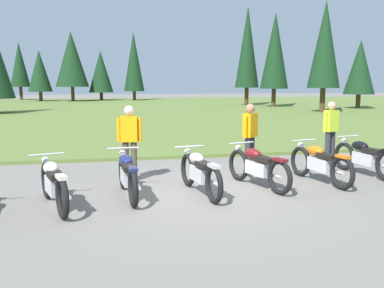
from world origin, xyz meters
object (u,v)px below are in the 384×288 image
rider_in_hivis_vest (129,139)px  motorcycle_maroon (258,166)px  motorcycle_orange (320,163)px  motorcycle_silver (200,172)px  motorcycle_black (364,157)px  motorcycle_navy (128,175)px  motorcycle_cream (54,183)px  rider_with_back_turned (331,129)px  rider_checking_bike (250,134)px

rider_in_hivis_vest → motorcycle_maroon: bearing=-23.4°
motorcycle_orange → motorcycle_maroon: bearing=-175.6°
motorcycle_silver → rider_in_hivis_vest: size_ratio=1.25×
motorcycle_orange → motorcycle_black: 1.44m
motorcycle_silver → rider_in_hivis_vest: 1.97m
motorcycle_maroon → motorcycle_orange: (1.47, 0.11, 0.00)m
motorcycle_navy → motorcycle_orange: (4.17, 0.37, 0.00)m
motorcycle_cream → motorcycle_silver: 2.72m
rider_in_hivis_vest → rider_with_back_turned: bearing=9.5°
motorcycle_black → rider_checking_bike: (-2.55, 0.79, 0.51)m
motorcycle_maroon → motorcycle_black: bearing=11.0°
motorcycle_silver → rider_checking_bike: rider_checking_bike is taller
rider_checking_bike → motorcycle_cream: bearing=-154.6°
motorcycle_cream → motorcycle_maroon: same height
rider_with_back_turned → motorcycle_black: bearing=-87.2°
motorcycle_navy → rider_in_hivis_vest: rider_in_hivis_vest is taller
motorcycle_silver → motorcycle_maroon: size_ratio=1.03×
motorcycle_black → rider_with_back_turned: size_ratio=1.25×
rider_in_hivis_vest → rider_with_back_turned: size_ratio=1.00×
motorcycle_maroon → rider_in_hivis_vest: rider_in_hivis_vest is taller
rider_with_back_turned → rider_in_hivis_vest: bearing=-170.5°
motorcycle_silver → motorcycle_black: 4.24m
motorcycle_black → rider_in_hivis_vest: rider_in_hivis_vest is taller
rider_checking_bike → motorcycle_maroon: bearing=-102.3°
motorcycle_orange → rider_with_back_turned: rider_with_back_turned is taller
rider_in_hivis_vest → motorcycle_navy: bearing=-95.5°
motorcycle_silver → motorcycle_orange: 2.81m
motorcycle_maroon → rider_checking_bike: (0.29, 1.34, 0.51)m
motorcycle_maroon → motorcycle_cream: bearing=-170.0°
motorcycle_orange → rider_in_hivis_vest: size_ratio=1.25×
motorcycle_cream → rider_in_hivis_vest: (1.43, 1.82, 0.51)m
rider_in_hivis_vest → motorcycle_black: bearing=-5.9°
motorcycle_navy → rider_with_back_turned: size_ratio=1.26×
rider_in_hivis_vest → rider_with_back_turned: (5.34, 0.89, 0.00)m
motorcycle_orange → rider_in_hivis_vest: 4.19m
motorcycle_maroon → motorcycle_black: same height
motorcycle_navy → motorcycle_silver: same height
motorcycle_navy → motorcycle_black: bearing=8.3°
motorcycle_silver → motorcycle_navy: bearing=177.8°
motorcycle_silver → motorcycle_maroon: 1.34m
motorcycle_navy → motorcycle_cream: bearing=-160.9°
motorcycle_cream → rider_in_hivis_vest: rider_in_hivis_vest is taller
rider_with_back_turned → motorcycle_navy: bearing=-157.6°
motorcycle_navy → motorcycle_maroon: same height
motorcycle_cream → motorcycle_orange: same height
motorcycle_maroon → rider_with_back_turned: (2.77, 2.00, 0.51)m
motorcycle_maroon → rider_checking_bike: 1.46m
motorcycle_navy → motorcycle_black: size_ratio=1.01×
motorcycle_maroon → rider_in_hivis_vest: bearing=156.6°
motorcycle_maroon → rider_in_hivis_vest: size_ratio=1.22×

